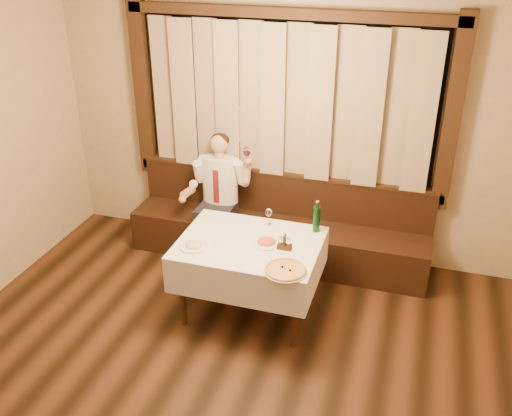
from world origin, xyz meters
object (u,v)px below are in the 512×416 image
(dining_table, at_px, (249,252))
(pizza, at_px, (285,270))
(cruet_caddy, at_px, (284,244))
(green_bottle, at_px, (317,218))
(banquette, at_px, (278,231))
(pasta_cream, at_px, (194,244))
(pasta_red, at_px, (267,240))
(seated_man, at_px, (218,187))

(dining_table, distance_m, pizza, 0.58)
(pizza, height_order, cruet_caddy, cruet_caddy)
(green_bottle, bearing_deg, dining_table, -144.93)
(banquette, xyz_separation_m, pizza, (0.43, -1.39, 0.46))
(pasta_cream, bearing_deg, cruet_caddy, 14.89)
(pasta_cream, xyz_separation_m, green_bottle, (0.97, 0.60, 0.10))
(pizza, xyz_separation_m, pasta_red, (-0.27, 0.39, 0.02))
(banquette, relative_size, dining_table, 2.52)
(dining_table, bearing_deg, seated_man, 124.68)
(green_bottle, relative_size, cruet_caddy, 2.26)
(dining_table, relative_size, pasta_red, 4.67)
(pizza, bearing_deg, banquette, 107.10)
(seated_man, bearing_deg, banquette, 7.76)
(pasta_cream, relative_size, seated_man, 0.18)
(pizza, xyz_separation_m, pasta_cream, (-0.87, 0.14, 0.02))
(banquette, height_order, pasta_cream, banquette)
(banquette, relative_size, cruet_caddy, 23.35)
(banquette, height_order, seated_man, seated_man)
(banquette, bearing_deg, pasta_cream, -109.48)
(green_bottle, bearing_deg, seated_man, 154.43)
(pasta_red, bearing_deg, banquette, 98.76)
(cruet_caddy, bearing_deg, pasta_red, 166.08)
(pizza, distance_m, seated_man, 1.69)
(banquette, height_order, pasta_red, banquette)
(banquette, distance_m, cruet_caddy, 1.20)
(dining_table, xyz_separation_m, pasta_red, (0.16, 0.02, 0.14))
(green_bottle, bearing_deg, banquette, 129.14)
(pizza, bearing_deg, green_bottle, 82.24)
(dining_table, xyz_separation_m, pizza, (0.43, -0.37, 0.12))
(pizza, distance_m, green_bottle, 0.76)
(dining_table, xyz_separation_m, seated_man, (-0.65, 0.94, 0.15))
(banquette, distance_m, seated_man, 0.81)
(pizza, bearing_deg, pasta_red, 125.27)
(pasta_cream, bearing_deg, banquette, 70.52)
(banquette, relative_size, pasta_red, 11.77)
(dining_table, relative_size, green_bottle, 4.09)
(pasta_red, xyz_separation_m, green_bottle, (0.37, 0.36, 0.09))
(seated_man, bearing_deg, cruet_caddy, -44.46)
(banquette, xyz_separation_m, cruet_caddy, (0.33, -1.05, 0.49))
(dining_table, height_order, pizza, pizza)
(dining_table, xyz_separation_m, green_bottle, (0.53, 0.37, 0.24))
(pasta_red, relative_size, green_bottle, 0.88)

